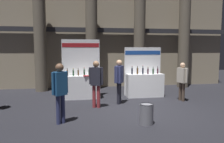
% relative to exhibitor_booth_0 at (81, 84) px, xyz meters
% --- Properties ---
extents(ground_plane, '(26.95, 26.95, 0.00)m').
position_rel_exhibitor_booth_0_xyz_m(ground_plane, '(1.89, -2.35, -0.63)').
color(ground_plane, black).
extents(hall_colonnade, '(13.48, 1.30, 5.85)m').
position_rel_exhibitor_booth_0_xyz_m(hall_colonnade, '(1.89, 2.58, 2.23)').
color(hall_colonnade, gray).
rests_on(hall_colonnade, ground_plane).
extents(exhibitor_booth_0, '(1.67, 0.72, 2.58)m').
position_rel_exhibitor_booth_0_xyz_m(exhibitor_booth_0, '(0.00, 0.00, 0.00)').
color(exhibitor_booth_0, white).
rests_on(exhibitor_booth_0, ground_plane).
extents(exhibitor_booth_1, '(1.73, 0.66, 2.24)m').
position_rel_exhibitor_booth_0_xyz_m(exhibitor_booth_1, '(2.85, -0.08, -0.02)').
color(exhibitor_booth_1, white).
rests_on(exhibitor_booth_1, ground_plane).
extents(trash_bin, '(0.39, 0.39, 0.59)m').
position_rel_exhibitor_booth_0_xyz_m(trash_bin, '(1.80, -3.56, -0.33)').
color(trash_bin, slate).
rests_on(trash_bin, ground_plane).
extents(visitor_0, '(0.43, 0.38, 1.74)m').
position_rel_exhibitor_booth_0_xyz_m(visitor_0, '(-0.62, -3.15, 0.40)').
color(visitor_0, navy).
rests_on(visitor_0, ground_plane).
extents(visitor_3, '(0.42, 0.51, 1.74)m').
position_rel_exhibitor_booth_0_xyz_m(visitor_3, '(1.46, -1.21, 0.42)').
color(visitor_3, '#23232D').
rests_on(visitor_3, ground_plane).
extents(visitor_5, '(0.33, 0.57, 1.60)m').
position_rel_exhibitor_booth_0_xyz_m(visitor_5, '(4.14, -1.13, 0.32)').
color(visitor_5, '#47382D').
rests_on(visitor_5, ground_plane).
extents(visitor_6, '(0.50, 0.35, 1.72)m').
position_rel_exhibitor_booth_0_xyz_m(visitor_6, '(0.52, -1.63, 0.39)').
color(visitor_6, maroon).
rests_on(visitor_6, ground_plane).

